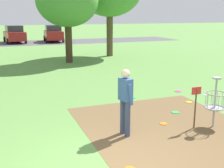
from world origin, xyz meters
TOP-DOWN VIEW (x-y plane):
  - dirt_tee_pad at (2.16, 1.44)m, footprint 4.41×5.31m
  - disc_golf_basket at (3.31, 1.17)m, footprint 0.98×0.58m
  - player_foreground_watching at (0.89, 1.51)m, footprint 0.43×0.49m
  - frisbee_near_basket at (2.19, 1.79)m, footprint 0.20×0.20m
  - frisbee_by_tee at (3.05, 2.50)m, footprint 0.25×0.25m
  - frisbee_mid_grass at (4.09, 3.26)m, footprint 0.22×0.22m
  - frisbee_far_left at (5.27, 3.81)m, footprint 0.20×0.20m
  - frisbee_far_right at (4.57, 4.65)m, footprint 0.24×0.24m
  - tree_near_left at (2.10, 13.25)m, footprint 3.85×3.85m
  - parking_lot_strip at (0.00, 27.35)m, footprint 36.00×6.00m
  - parked_car_center_left at (-0.50, 28.00)m, footprint 2.29×4.36m
  - parked_car_center_right at (3.60, 27.80)m, footprint 2.20×4.31m

SIDE VIEW (x-z plane):
  - parking_lot_strip at x=0.00m, z-range 0.00..0.01m
  - dirt_tee_pad at x=2.16m, z-range 0.00..0.01m
  - frisbee_near_basket at x=2.19m, z-range 0.00..0.02m
  - frisbee_by_tee at x=3.05m, z-range 0.00..0.02m
  - frisbee_mid_grass at x=4.09m, z-range 0.00..0.02m
  - frisbee_far_left at x=5.27m, z-range 0.00..0.02m
  - frisbee_far_right at x=4.57m, z-range 0.00..0.02m
  - disc_golf_basket at x=3.31m, z-range 0.06..1.45m
  - parked_car_center_left at x=-0.50m, z-range 0.00..1.84m
  - parked_car_center_right at x=3.60m, z-range 0.00..1.84m
  - player_foreground_watching at x=0.89m, z-range 0.11..1.82m
  - tree_near_left at x=2.10m, z-range 1.08..6.57m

